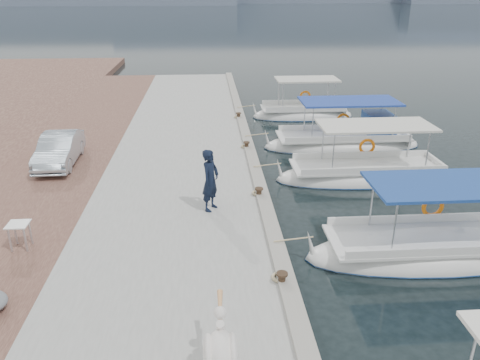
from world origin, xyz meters
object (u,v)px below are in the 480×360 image
object	(u,v)px
fisherman	(210,180)
fishing_caique_c	(366,176)
fishing_caique_b	(435,252)
parked_car	(59,149)
fishing_caique_e	(303,115)
pelican	(221,350)
fishing_caique_d	(344,143)

from	to	relation	value
fisherman	fishing_caique_c	bearing A→B (deg)	-32.31
fishing_caique_b	fisherman	world-z (taller)	fisherman
fishing_caique_b	parked_car	distance (m)	14.07
fishing_caique_e	pelican	size ratio (longest dim) A/B	3.66
fishing_caique_e	fisherman	bearing A→B (deg)	-113.31
fishing_caique_c	pelican	xyz separation A→B (m)	(-6.06, -10.23, 1.02)
fisherman	fishing_caique_b	bearing A→B (deg)	-81.45
fishing_caique_d	pelican	bearing A→B (deg)	-113.97
fishing_caique_b	fishing_caique_c	world-z (taller)	same
fisherman	fishing_caique_e	bearing A→B (deg)	6.28
parked_car	fishing_caique_e	bearing A→B (deg)	33.86
fishing_caique_d	pelican	size ratio (longest dim) A/B	4.66
pelican	fisherman	distance (m)	6.96
fishing_caique_c	fishing_caique_e	distance (m)	9.46
fisherman	parked_car	bearing A→B (deg)	82.28
pelican	fisherman	world-z (taller)	fisherman
fishing_caique_d	fisherman	xyz separation A→B (m)	(-6.39, -7.24, 1.31)
fishing_caique_c	fishing_caique_d	world-z (taller)	same
fishing_caique_b	fisherman	size ratio (longest dim) A/B	3.75
pelican	parked_car	distance (m)	12.93
fisherman	parked_car	world-z (taller)	fisherman
fisherman	pelican	bearing A→B (deg)	-149.74
fishing_caique_b	fishing_caique_d	size ratio (longest dim) A/B	1.00
fishing_caique_d	parked_car	size ratio (longest dim) A/B	2.03
pelican	parked_car	xyz separation A→B (m)	(-6.00, 11.46, -0.04)
fishing_caique_d	fisherman	size ratio (longest dim) A/B	3.74
fishing_caique_c	fishing_caique_e	xyz separation A→B (m)	(-0.66, 9.43, 0.00)
fishing_caique_c	fisherman	size ratio (longest dim) A/B	3.60
fishing_caique_b	fishing_caique_e	distance (m)	15.16
fishing_caique_c	fishing_caique_b	bearing A→B (deg)	-88.49
fishing_caique_b	parked_car	xyz separation A→B (m)	(-12.21, 6.93, 0.98)
fishing_caique_c	parked_car	xyz separation A→B (m)	(-12.06, 1.23, 0.98)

